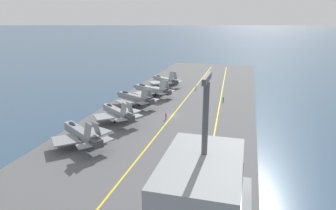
# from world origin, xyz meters

# --- Properties ---
(ground_plane) EXTENTS (2000.00, 2000.00, 0.00)m
(ground_plane) POSITION_xyz_m (0.00, 0.00, 0.00)
(ground_plane) COLOR #334C66
(carrier_deck) EXTENTS (200.46, 46.03, 0.40)m
(carrier_deck) POSITION_xyz_m (0.00, 0.00, 0.20)
(carrier_deck) COLOR #565659
(carrier_deck) RESTS_ON ground
(deck_stripe_foul_line) EXTENTS (180.22, 9.14, 0.01)m
(deck_stripe_foul_line) POSITION_xyz_m (0.00, -12.66, 0.40)
(deck_stripe_foul_line) COLOR yellow
(deck_stripe_foul_line) RESTS_ON carrier_deck
(deck_stripe_centerline) EXTENTS (180.41, 0.36, 0.01)m
(deck_stripe_centerline) POSITION_xyz_m (0.00, 0.00, 0.40)
(deck_stripe_centerline) COLOR yellow
(deck_stripe_centerline) RESTS_ON carrier_deck
(parked_jet_nearest) EXTENTS (13.79, 16.43, 6.75)m
(parked_jet_nearest) POSITION_xyz_m (-24.69, 14.41, 3.11)
(parked_jet_nearest) COLOR gray
(parked_jet_nearest) RESTS_ON carrier_deck
(parked_jet_second) EXTENTS (13.47, 15.22, 6.49)m
(parked_jet_second) POSITION_xyz_m (-8.66, 13.13, 3.13)
(parked_jet_second) COLOR gray
(parked_jet_second) RESTS_ON carrier_deck
(parked_jet_third) EXTENTS (12.66, 16.60, 6.37)m
(parked_jet_third) POSITION_xyz_m (6.05, 13.95, 3.19)
(parked_jet_third) COLOR gray
(parked_jet_third) RESTS_ON carrier_deck
(parked_jet_fourth) EXTENTS (14.15, 17.36, 6.38)m
(parked_jet_fourth) POSITION_xyz_m (19.47, 12.62, 2.79)
(parked_jet_fourth) COLOR #93999E
(parked_jet_fourth) RESTS_ON carrier_deck
(parked_jet_fifth) EXTENTS (13.66, 15.13, 6.49)m
(parked_jet_fifth) POSITION_xyz_m (36.65, 12.61, 2.84)
(parked_jet_fifth) COLOR #93999E
(parked_jet_fifth) RESTS_ON carrier_deck
(crew_blue_vest) EXTENTS (0.43, 0.46, 1.72)m
(crew_blue_vest) POSITION_xyz_m (-17.38, -15.93, 1.35)
(crew_blue_vest) COLOR #232328
(crew_blue_vest) RESTS_ON carrier_deck
(crew_red_vest) EXTENTS (0.46, 0.44, 1.80)m
(crew_red_vest) POSITION_xyz_m (-3.51, 0.93, 1.39)
(crew_red_vest) COLOR #383328
(crew_red_vest) RESTS_ON carrier_deck
(crew_yellow_vest) EXTENTS (0.37, 0.44, 1.75)m
(crew_yellow_vest) POSITION_xyz_m (32.95, -1.08, 1.37)
(crew_yellow_vest) COLOR #232328
(crew_yellow_vest) RESTS_ON carrier_deck
(crew_green_vest) EXTENTS (0.40, 0.46, 1.75)m
(crew_green_vest) POSITION_xyz_m (18.50, -12.73, 1.36)
(crew_green_vest) COLOR #232328
(crew_green_vest) RESTS_ON carrier_deck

